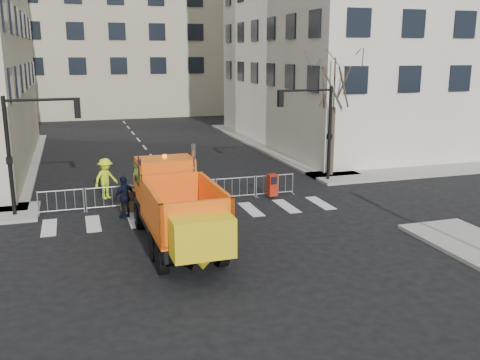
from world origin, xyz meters
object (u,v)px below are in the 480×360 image
object	(u,v)px
plow_truck	(177,205)
cop_b	(139,201)
cop_a	(149,191)
worker	(106,179)
newspaper_box	(272,185)
cop_c	(125,197)

from	to	relation	value
plow_truck	cop_b	distance (m)	4.04
cop_a	plow_truck	bearing A→B (deg)	65.89
plow_truck	cop_b	xyz separation A→B (m)	(-0.94, 3.86, -0.76)
plow_truck	worker	size ratio (longest dim) A/B	4.73
plow_truck	newspaper_box	xyz separation A→B (m)	(5.90, 5.42, -0.94)
plow_truck	cop_c	size ratio (longest dim) A/B	5.01
cop_b	newspaper_box	bearing A→B (deg)	-136.30
cop_b	worker	xyz separation A→B (m)	(-1.18, 3.53, 0.28)
cop_a	worker	world-z (taller)	worker
newspaper_box	plow_truck	bearing A→B (deg)	-142.68
cop_b	worker	bearing A→B (deg)	-40.70
cop_c	plow_truck	bearing A→B (deg)	73.90
cop_a	worker	bearing A→B (deg)	-74.54
cop_c	worker	world-z (taller)	worker
plow_truck	newspaper_box	world-z (taller)	plow_truck
cop_c	newspaper_box	world-z (taller)	cop_c
worker	newspaper_box	xyz separation A→B (m)	(8.02, -1.97, -0.46)
cop_b	cop_c	distance (m)	0.75
cop_c	newspaper_box	size ratio (longest dim) A/B	1.73
plow_truck	cop_a	xyz separation A→B (m)	(-0.29, 5.40, -0.78)
cop_a	newspaper_box	bearing A→B (deg)	152.95
plow_truck	cop_c	bearing A→B (deg)	17.85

